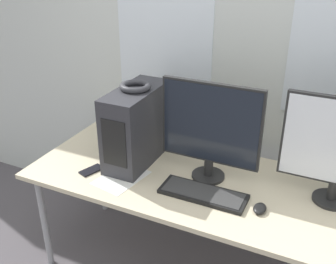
% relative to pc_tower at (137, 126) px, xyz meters
% --- Properties ---
extents(wall_back, '(8.00, 0.07, 2.70)m').
position_rel_pc_tower_xyz_m(wall_back, '(0.51, 0.48, 0.42)').
color(wall_back, silver).
rests_on(wall_back, ground_plane).
extents(desk, '(2.13, 0.80, 0.70)m').
position_rel_pc_tower_xyz_m(desk, '(0.51, -0.05, -0.27)').
color(desk, beige).
rests_on(desk, ground_plane).
extents(pc_tower, '(0.21, 0.50, 0.45)m').
position_rel_pc_tower_xyz_m(pc_tower, '(0.00, 0.00, 0.00)').
color(pc_tower, '#2D2D33').
rests_on(pc_tower, desk).
extents(headphones, '(0.18, 0.18, 0.03)m').
position_rel_pc_tower_xyz_m(headphones, '(0.00, 0.00, 0.24)').
color(headphones, '#333338').
rests_on(headphones, pc_tower).
extents(monitor_main, '(0.55, 0.19, 0.56)m').
position_rel_pc_tower_xyz_m(monitor_main, '(0.45, -0.00, 0.08)').
color(monitor_main, black).
rests_on(monitor_main, desk).
extents(keyboard, '(0.46, 0.17, 0.02)m').
position_rel_pc_tower_xyz_m(keyboard, '(0.49, -0.18, -0.22)').
color(keyboard, black).
rests_on(keyboard, desk).
extents(mouse, '(0.06, 0.10, 0.03)m').
position_rel_pc_tower_xyz_m(mouse, '(0.79, -0.19, -0.21)').
color(mouse, black).
rests_on(mouse, desk).
extents(cell_phone, '(0.11, 0.15, 0.01)m').
position_rel_pc_tower_xyz_m(cell_phone, '(-0.18, -0.23, -0.22)').
color(cell_phone, black).
rests_on(cell_phone, desk).
extents(paper_sheet_left, '(0.26, 0.33, 0.00)m').
position_rel_pc_tower_xyz_m(paper_sheet_left, '(0.02, -0.22, -0.23)').
color(paper_sheet_left, white).
rests_on(paper_sheet_left, desk).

